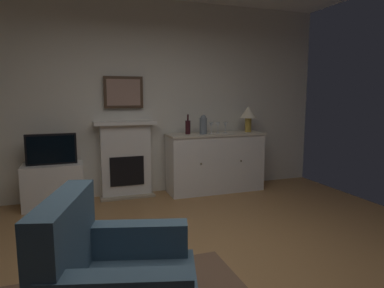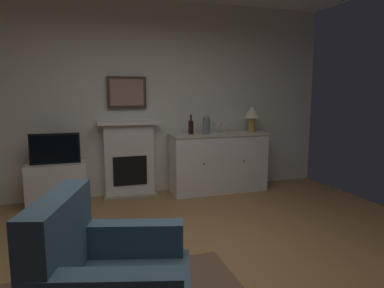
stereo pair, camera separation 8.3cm
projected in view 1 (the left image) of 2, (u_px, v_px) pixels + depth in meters
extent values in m
cube|color=#9E7042|center=(201.00, 285.00, 2.73)|extent=(5.89, 5.26, 0.10)
cube|color=silver|center=(138.00, 99.00, 4.95)|extent=(5.89, 0.06, 2.83)
cube|color=white|center=(126.00, 161.00, 4.89)|extent=(0.70, 0.18, 1.05)
cube|color=tan|center=(128.00, 197.00, 4.87)|extent=(0.77, 0.20, 0.03)
cube|color=black|center=(127.00, 171.00, 4.82)|extent=(0.48, 0.02, 0.42)
cube|color=white|center=(125.00, 123.00, 4.78)|extent=(0.87, 0.27, 0.05)
cube|color=#473323|center=(123.00, 92.00, 4.79)|extent=(0.55, 0.03, 0.45)
cube|color=#9E7A6B|center=(124.00, 92.00, 4.77)|extent=(0.47, 0.01, 0.37)
cube|color=white|center=(215.00, 163.00, 5.17)|extent=(1.45, 0.45, 0.87)
cube|color=beige|center=(215.00, 134.00, 5.10)|extent=(1.48, 0.48, 0.03)
sphere|color=brown|center=(201.00, 164.00, 4.83)|extent=(0.02, 0.02, 0.02)
sphere|color=brown|center=(241.00, 161.00, 5.05)|extent=(0.02, 0.02, 0.02)
cylinder|color=#B79338|center=(248.00, 125.00, 5.27)|extent=(0.10, 0.10, 0.22)
cone|color=#EFE5C6|center=(248.00, 112.00, 5.24)|extent=(0.26, 0.26, 0.18)
cylinder|color=#331419|center=(188.00, 127.00, 4.96)|extent=(0.08, 0.08, 0.20)
cylinder|color=#331419|center=(188.00, 117.00, 4.93)|extent=(0.03, 0.03, 0.09)
cylinder|color=silver|center=(211.00, 133.00, 5.07)|extent=(0.06, 0.06, 0.00)
cylinder|color=silver|center=(211.00, 130.00, 5.07)|extent=(0.01, 0.01, 0.09)
cone|color=silver|center=(211.00, 125.00, 5.05)|extent=(0.07, 0.07, 0.07)
cylinder|color=silver|center=(218.00, 133.00, 5.11)|extent=(0.06, 0.06, 0.00)
cylinder|color=silver|center=(218.00, 130.00, 5.10)|extent=(0.01, 0.01, 0.09)
cone|color=silver|center=(218.00, 125.00, 5.09)|extent=(0.07, 0.07, 0.07)
cylinder|color=silver|center=(225.00, 133.00, 5.12)|extent=(0.06, 0.06, 0.00)
cylinder|color=silver|center=(225.00, 130.00, 5.11)|extent=(0.01, 0.01, 0.09)
cone|color=silver|center=(225.00, 124.00, 5.10)|extent=(0.07, 0.07, 0.07)
cylinder|color=slate|center=(203.00, 126.00, 4.97)|extent=(0.11, 0.11, 0.24)
sphere|color=slate|center=(203.00, 118.00, 4.95)|extent=(0.08, 0.08, 0.08)
cube|color=white|center=(54.00, 185.00, 4.45)|extent=(0.75, 0.42, 0.57)
cube|color=black|center=(51.00, 149.00, 4.36)|extent=(0.62, 0.06, 0.40)
cube|color=black|center=(51.00, 150.00, 4.33)|extent=(0.57, 0.01, 0.35)
cube|color=#3F596B|center=(65.00, 241.00, 1.86)|extent=(0.36, 0.77, 0.50)
cube|color=#3F596B|center=(132.00, 239.00, 2.21)|extent=(0.73, 0.33, 0.22)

